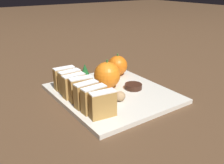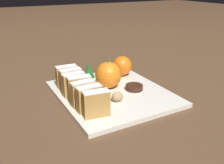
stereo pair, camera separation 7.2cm
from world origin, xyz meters
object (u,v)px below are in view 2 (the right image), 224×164
object	(u,v)px
orange_far	(122,66)
walnut	(117,97)
orange_near	(108,75)
chocolate_cookie	(134,87)

from	to	relation	value
orange_far	walnut	world-z (taller)	orange_far
orange_far	walnut	distance (m)	0.20
orange_near	chocolate_cookie	xyz separation A→B (m)	(0.06, -0.05, -0.03)
orange_near	walnut	xyz separation A→B (m)	(-0.02, -0.10, -0.03)
orange_near	chocolate_cookie	distance (m)	0.09
chocolate_cookie	orange_near	bearing A→B (deg)	137.99
orange_near	chocolate_cookie	size ratio (longest dim) A/B	1.69
orange_near	orange_far	bearing A→B (deg)	38.16
orange_near	chocolate_cookie	world-z (taller)	orange_near
orange_far	chocolate_cookie	bearing A→B (deg)	-103.97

